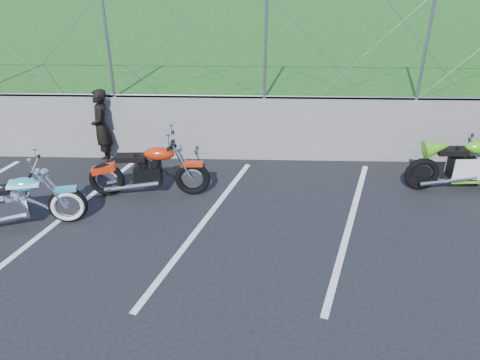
{
  "coord_description": "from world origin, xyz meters",
  "views": [
    {
      "loc": [
        0.79,
        -5.47,
        4.27
      ],
      "look_at": [
        0.59,
        1.3,
        0.63
      ],
      "focal_mm": 35.0,
      "sensor_mm": 36.0,
      "label": 1
    }
  ],
  "objects_px": {
    "cruiser_turquoise": "(18,203)",
    "person_standing": "(101,127)",
    "sportbike_green": "(466,166)",
    "naked_orange": "(151,172)"
  },
  "relations": [
    {
      "from": "cruiser_turquoise",
      "to": "person_standing",
      "type": "bearing_deg",
      "value": 61.92
    },
    {
      "from": "sportbike_green",
      "to": "person_standing",
      "type": "bearing_deg",
      "value": 169.0
    },
    {
      "from": "naked_orange",
      "to": "person_standing",
      "type": "distance_m",
      "value": 1.84
    },
    {
      "from": "person_standing",
      "to": "naked_orange",
      "type": "bearing_deg",
      "value": 26.38
    },
    {
      "from": "cruiser_turquoise",
      "to": "sportbike_green",
      "type": "xyz_separation_m",
      "value": [
        7.6,
        1.48,
        0.05
      ]
    },
    {
      "from": "naked_orange",
      "to": "person_standing",
      "type": "relative_size",
      "value": 1.4
    },
    {
      "from": "person_standing",
      "to": "sportbike_green",
      "type": "bearing_deg",
      "value": 65.78
    },
    {
      "from": "sportbike_green",
      "to": "person_standing",
      "type": "distance_m",
      "value": 7.0
    },
    {
      "from": "cruiser_turquoise",
      "to": "person_standing",
      "type": "distance_m",
      "value": 2.54
    },
    {
      "from": "cruiser_turquoise",
      "to": "sportbike_green",
      "type": "height_order",
      "value": "sportbike_green"
    }
  ]
}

